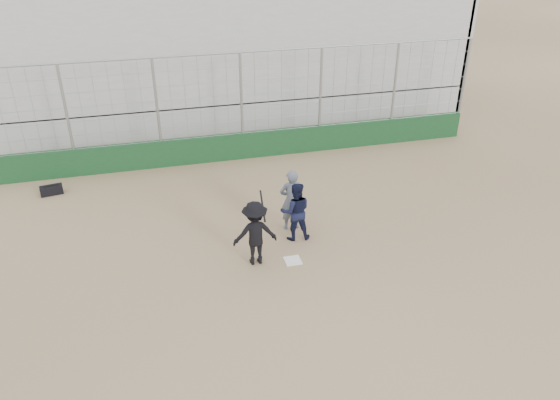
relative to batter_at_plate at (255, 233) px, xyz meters
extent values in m
plane|color=brown|center=(0.98, -0.22, -0.92)|extent=(90.00, 90.00, 0.00)
cube|color=white|center=(0.98, -0.22, -0.90)|extent=(0.44, 0.44, 0.02)
cube|color=#113619|center=(0.98, 6.78, -0.42)|extent=(18.00, 0.25, 1.00)
cylinder|color=gray|center=(0.98, 6.78, 1.08)|extent=(0.10, 0.10, 4.00)
cylinder|color=gray|center=(9.98, 6.78, 1.08)|extent=(0.10, 0.10, 4.00)
cylinder|color=gray|center=(0.98, 6.78, 3.08)|extent=(18.00, 0.07, 0.07)
cube|color=#9C9C9C|center=(0.98, 11.73, -0.12)|extent=(20.00, 6.70, 1.60)
cube|color=#9C9C9C|center=(0.98, 11.73, 2.78)|extent=(20.00, 6.70, 4.20)
cube|color=#9C9C9C|center=(10.98, 11.73, 1.98)|extent=(0.25, 6.70, 6.10)
imported|color=black|center=(0.00, 0.00, 0.00)|extent=(1.19, 0.70, 1.83)
cylinder|color=black|center=(0.25, 0.15, 0.70)|extent=(0.07, 0.57, 0.71)
imported|color=black|center=(1.35, 0.83, -0.33)|extent=(0.95, 0.78, 1.18)
sphere|color=maroon|center=(1.35, 0.83, 0.16)|extent=(0.28, 0.28, 0.28)
imported|color=#4D5562|center=(1.39, 1.45, -0.06)|extent=(0.69, 0.46, 1.71)
cube|color=black|center=(-5.78, 5.49, -0.77)|extent=(0.75, 0.41, 0.30)
cylinder|color=black|center=(-5.78, 5.49, -0.59)|extent=(0.46, 0.11, 0.04)
camera|label=1|loc=(-2.40, -11.96, 7.74)|focal=35.00mm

